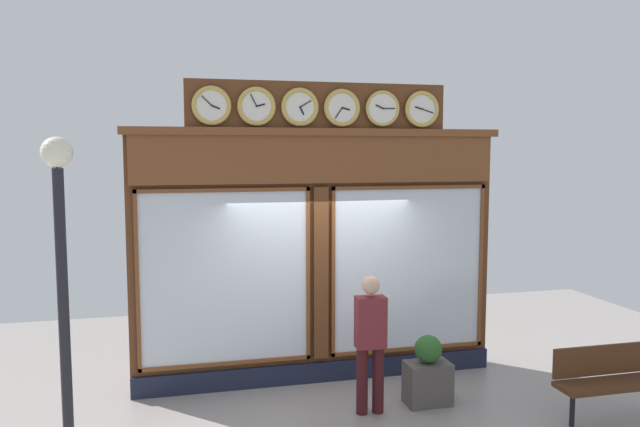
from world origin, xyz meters
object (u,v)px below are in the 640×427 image
Objects in this scene: street_bench at (611,376)px; street_lamp at (61,258)px; pedestrian at (370,338)px; planter_box at (428,383)px.

street_lamp is at bearing 0.97° from street_bench.
street_bench is at bearing -179.03° from street_lamp.
pedestrian is 1.21× the size of street_bench.
street_lamp is at bearing 16.15° from pedestrian.
street_lamp is (3.28, 0.95, 1.27)m from pedestrian.
street_bench reaches higher than planter_box.
pedestrian reaches higher than planter_box.
street_lamp is 4.62m from planter_box.
street_bench is at bearing 162.59° from pedestrian.
street_lamp is 6.21m from street_bench.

